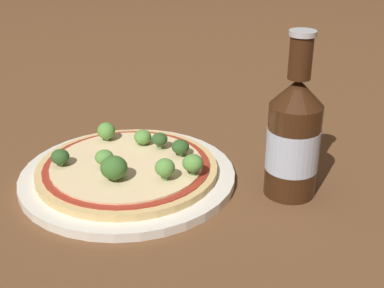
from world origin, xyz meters
The scene contains 13 objects.
ground_plane centered at (0.00, 0.00, 0.00)m, with size 3.00×3.00×0.00m, color brown.
plate centered at (-0.02, 0.01, 0.01)m, with size 0.29×0.29×0.01m.
pizza centered at (-0.02, 0.01, 0.02)m, with size 0.25×0.25×0.01m.
broccoli_floret_0 centered at (0.04, -0.04, 0.04)m, with size 0.03×0.03×0.03m.
broccoli_floret_1 centered at (0.07, -0.02, 0.04)m, with size 0.03×0.03×0.03m.
broccoli_floret_2 centered at (-0.03, -0.04, 0.04)m, with size 0.03×0.03×0.03m.
broccoli_floret_3 centered at (-0.04, -0.01, 0.04)m, with size 0.02×0.02×0.02m.
broccoli_floret_4 centered at (0.00, 0.07, 0.04)m, with size 0.03×0.03×0.02m.
broccoli_floret_5 centered at (-0.05, 0.08, 0.04)m, with size 0.03×0.03×0.03m.
broccoli_floret_6 centered at (-0.10, 0.00, 0.04)m, with size 0.02×0.02×0.02m.
broccoli_floret_7 centered at (0.06, 0.03, 0.04)m, with size 0.02×0.02×0.02m.
broccoli_floret_8 centered at (0.03, 0.05, 0.04)m, with size 0.02×0.02×0.02m.
beer_bottle centered at (0.20, -0.03, 0.08)m, with size 0.07×0.07×0.21m.
Camera 1 is at (0.07, -0.64, 0.36)m, focal length 50.00 mm.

